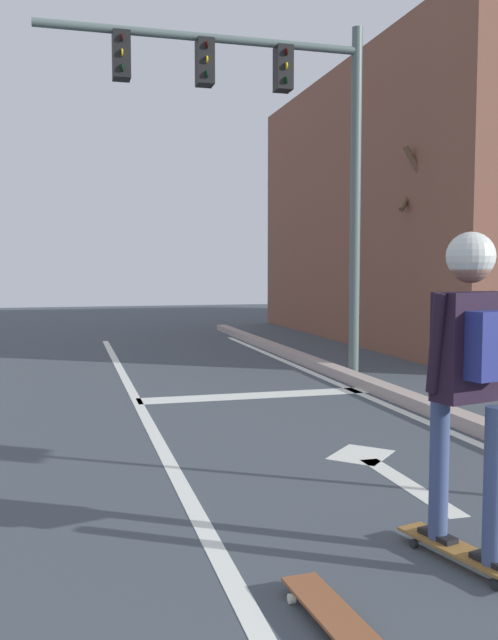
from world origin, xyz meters
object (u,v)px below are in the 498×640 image
Objects in this scene: spare_skateboard at (332,614)px; skater at (471,349)px; traffic_signal_mast at (268,117)px; skateboard at (463,553)px; roadside_tree at (424,271)px.

skater is at bearing 23.50° from spare_skateboard.
skateboard is at bearing -97.25° from traffic_signal_mast.
skateboard is at bearing 24.32° from spare_skateboard.
roadside_tree is (3.18, 1.00, -2.28)m from traffic_signal_mast.
traffic_signal_mast is 1.41× the size of roadside_tree.
skateboard is 0.17× the size of traffic_signal_mast.
skater is 7.14m from traffic_signal_mast.
traffic_signal_mast is (1.78, 6.99, 3.79)m from spare_skateboard.
skateboard is 1.13× the size of spare_skateboard.
skater is 1.54m from spare_skateboard.
traffic_signal_mast is at bearing 75.69° from spare_skateboard.
roadside_tree reaches higher than spare_skateboard.
skateboard is 0.51× the size of skater.
skateboard is 1.13m from skater.
skateboard is at bearing 103.97° from skater.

